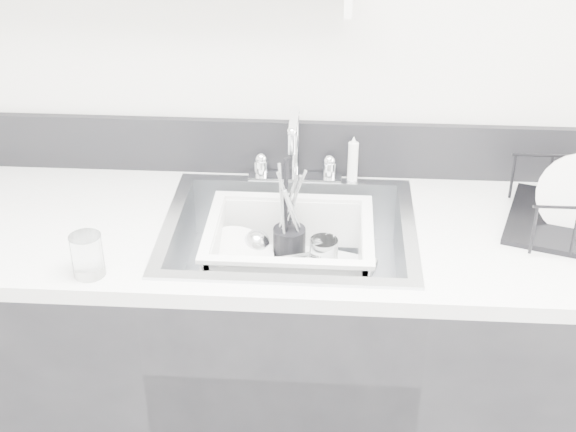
{
  "coord_description": "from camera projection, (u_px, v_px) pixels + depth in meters",
  "views": [
    {
      "loc": [
        0.11,
        -0.55,
        1.97
      ],
      "look_at": [
        0.0,
        1.14,
        0.98
      ],
      "focal_mm": 50.0,
      "sensor_mm": 36.0,
      "label": 1
    }
  ],
  "objects": [
    {
      "name": "side_sprayer",
      "position": [
        353.0,
        159.0,
        2.21
      ],
      "size": [
        0.03,
        0.03,
        0.14
      ],
      "primitive_type": "cylinder",
      "color": "white",
      "rests_on": "counter_run"
    },
    {
      "name": "tumbler_counter",
      "position": [
        87.0,
        255.0,
        1.83
      ],
      "size": [
        0.08,
        0.08,
        0.1
      ],
      "primitive_type": "cylinder",
      "rotation": [
        0.0,
        0.0,
        -0.14
      ],
      "color": "white",
      "rests_on": "counter_run"
    },
    {
      "name": "ladle",
      "position": [
        271.0,
        261.0,
        2.1
      ],
      "size": [
        0.25,
        0.28,
        0.08
      ],
      "primitive_type": null,
      "rotation": [
        0.0,
        0.0,
        -0.92
      ],
      "color": "silver",
      "rests_on": "wash_tub"
    },
    {
      "name": "utensil_cup",
      "position": [
        289.0,
        243.0,
        2.14
      ],
      "size": [
        0.09,
        0.09,
        0.29
      ],
      "rotation": [
        0.0,
        0.0,
        -0.37
      ],
      "color": "black",
      "rests_on": "wash_tub"
    },
    {
      "name": "plate_stack",
      "position": [
        240.0,
        265.0,
        2.11
      ],
      "size": [
        0.24,
        0.24,
        0.09
      ],
      "rotation": [
        0.0,
        0.0,
        0.31
      ],
      "color": "white",
      "rests_on": "wash_tub"
    },
    {
      "name": "faucet",
      "position": [
        295.0,
        162.0,
        2.22
      ],
      "size": [
        0.26,
        0.18,
        0.23
      ],
      "color": "silver",
      "rests_on": "counter_run"
    },
    {
      "name": "bowl_small",
      "position": [
        327.0,
        286.0,
        2.04
      ],
      "size": [
        0.12,
        0.12,
        0.03
      ],
      "primitive_type": "imported",
      "rotation": [
        0.0,
        0.0,
        0.19
      ],
      "color": "white",
      "rests_on": "wash_tub"
    },
    {
      "name": "tumbler_in_tub",
      "position": [
        324.0,
        257.0,
        2.1
      ],
      "size": [
        0.08,
        0.08,
        0.11
      ],
      "primitive_type": "cylinder",
      "rotation": [
        0.0,
        0.0,
        -0.05
      ],
      "color": "white",
      "rests_on": "wash_tub"
    },
    {
      "name": "backsplash",
      "position": [
        296.0,
        148.0,
        2.25
      ],
      "size": [
        3.2,
        0.02,
        0.16
      ],
      "primitive_type": "cube",
      "color": "black",
      "rests_on": "counter_run"
    },
    {
      "name": "wash_tub",
      "position": [
        289.0,
        253.0,
        2.09
      ],
      "size": [
        0.51,
        0.46,
        0.17
      ],
      "primitive_type": null,
      "rotation": [
        0.0,
        0.0,
        -0.3
      ],
      "color": "white",
      "rests_on": "sink"
    },
    {
      "name": "counter_run",
      "position": [
        289.0,
        366.0,
        2.27
      ],
      "size": [
        3.2,
        0.62,
        0.92
      ],
      "color": "black",
      "rests_on": "ground"
    },
    {
      "name": "room_shell",
      "position": [
        247.0,
        23.0,
        0.96
      ],
      "size": [
        3.5,
        3.0,
        2.6
      ],
      "color": "silver",
      "rests_on": "ground"
    },
    {
      "name": "sink",
      "position": [
        289.0,
        256.0,
        2.08
      ],
      "size": [
        0.64,
        0.52,
        0.2
      ],
      "primitive_type": null,
      "color": "silver",
      "rests_on": "counter_run"
    }
  ]
}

